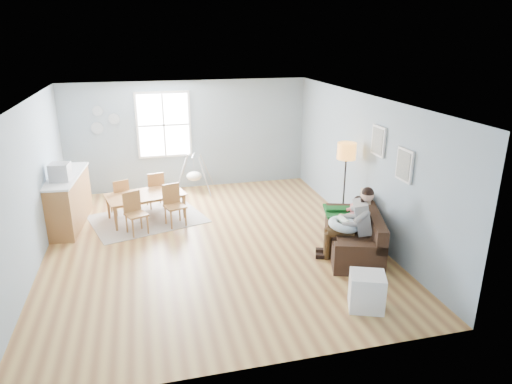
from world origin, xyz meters
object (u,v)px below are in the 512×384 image
object	(u,v)px
dining_table	(147,207)
chair_sw	(134,211)
counter	(68,200)
sofa	(356,236)
toddler	(352,212)
floor_lamp	(346,159)
baby_swing	(194,175)
father	(353,221)
chair_ne	(155,188)
monitor	(60,172)
storage_cube	(366,291)
chair_se	(173,202)
chair_nw	(120,195)

from	to	relation	value
dining_table	chair_sw	distance (m)	0.72
dining_table	chair_sw	size ratio (longest dim) A/B	1.90
counter	sofa	bearing A→B (deg)	-26.06
toddler	floor_lamp	bearing A→B (deg)	76.57
chair_sw	toddler	bearing A→B (deg)	-22.43
baby_swing	counter	bearing A→B (deg)	-151.67
father	toddler	size ratio (longest dim) A/B	1.66
sofa	father	bearing A→B (deg)	-131.80
floor_lamp	baby_swing	world-z (taller)	floor_lamp
chair_ne	monitor	xyz separation A→B (m)	(-1.79, -0.91, 0.77)
baby_swing	toddler	bearing A→B (deg)	-57.44
storage_cube	monitor	world-z (taller)	monitor
monitor	baby_swing	world-z (taller)	monitor
chair_se	toddler	bearing A→B (deg)	-30.63
sofa	floor_lamp	bearing A→B (deg)	79.90
counter	baby_swing	xyz separation A→B (m)	(2.75, 1.48, -0.13)
monitor	counter	bearing A→B (deg)	87.16
counter	baby_swing	world-z (taller)	counter
dining_table	chair_nw	xyz separation A→B (m)	(-0.54, 0.42, 0.16)
father	monitor	bearing A→B (deg)	154.37
storage_cube	chair_nw	xyz separation A→B (m)	(-3.52, 4.61, 0.17)
storage_cube	chair_se	bearing A→B (deg)	122.86
storage_cube	chair_se	distance (m)	4.50
father	floor_lamp	size ratio (longest dim) A/B	0.74
storage_cube	dining_table	world-z (taller)	dining_table
chair_se	counter	bearing A→B (deg)	166.28
floor_lamp	baby_swing	size ratio (longest dim) A/B	1.61
monitor	father	bearing A→B (deg)	-25.63
sofa	toddler	bearing A→B (deg)	93.70
dining_table	baby_swing	bearing A→B (deg)	38.54
dining_table	sofa	bearing A→B (deg)	-47.93
chair_nw	chair_ne	bearing A→B (deg)	16.25
father	chair_se	distance (m)	3.70
floor_lamp	chair_nw	world-z (taller)	floor_lamp
chair_ne	counter	xyz separation A→B (m)	(-1.77, -0.55, 0.07)
chair_sw	counter	distance (m)	1.51
chair_nw	sofa	bearing A→B (deg)	-34.37
toddler	chair_se	world-z (taller)	toddler
floor_lamp	chair_nw	distance (m)	4.87
chair_nw	chair_ne	xyz separation A→B (m)	(0.76, 0.22, 0.03)
sofa	counter	distance (m)	5.80
father	counter	world-z (taller)	father
father	chair_nw	distance (m)	5.06
dining_table	counter	distance (m)	1.57
dining_table	chair_ne	xyz separation A→B (m)	(0.22, 0.64, 0.19)
counter	monitor	distance (m)	0.79
chair_sw	chair_nw	size ratio (longest dim) A/B	1.05
chair_nw	storage_cube	bearing A→B (deg)	-52.65
toddler	chair_sw	size ratio (longest dim) A/B	0.95
dining_table	father	bearing A→B (deg)	-51.91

